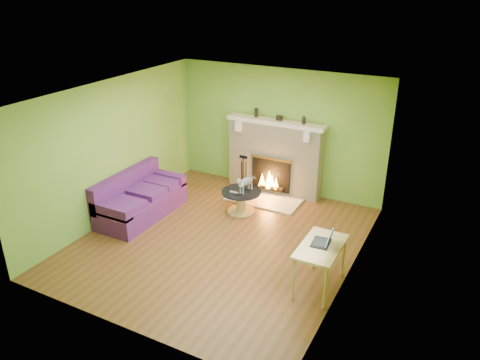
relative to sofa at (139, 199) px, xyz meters
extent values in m
plane|color=#573818|center=(1.86, -0.13, -0.32)|extent=(5.00, 5.00, 0.00)
plane|color=white|center=(1.86, -0.13, 2.28)|extent=(5.00, 5.00, 0.00)
plane|color=#5D922F|center=(1.86, 2.37, 0.98)|extent=(5.00, 0.00, 5.00)
plane|color=#5D922F|center=(1.86, -2.63, 0.98)|extent=(5.00, 0.00, 5.00)
plane|color=#5D922F|center=(-0.39, -0.13, 0.98)|extent=(0.00, 5.00, 5.00)
plane|color=#5D922F|center=(4.11, -0.13, 0.98)|extent=(0.00, 5.00, 5.00)
plane|color=silver|center=(4.10, -1.03, 1.23)|extent=(0.00, 1.20, 1.20)
plane|color=white|center=(4.09, -1.03, 1.23)|extent=(0.00, 1.06, 1.06)
cube|color=#BDB79D|center=(1.86, 2.19, 0.43)|extent=(2.00, 0.35, 1.50)
cube|color=black|center=(1.86, 2.00, 0.12)|extent=(0.85, 0.03, 0.68)
cube|color=gold|center=(1.86, 1.99, 0.48)|extent=(0.91, 0.02, 0.04)
cylinder|color=black|center=(1.86, 1.97, -0.16)|extent=(0.55, 0.07, 0.07)
cube|color=beige|center=(1.86, 2.16, 1.22)|extent=(2.10, 0.28, 0.08)
cube|color=beige|center=(1.11, 1.98, 1.08)|extent=(0.12, 0.10, 0.20)
cube|color=beige|center=(2.61, 1.98, 1.08)|extent=(0.12, 0.10, 0.20)
cube|color=beige|center=(1.86, 1.67, -0.31)|extent=(1.50, 0.75, 0.03)
cube|color=beige|center=(1.86, 2.16, 1.22)|extent=(2.10, 0.28, 0.08)
cube|color=#4B1A63|center=(0.06, -0.01, -0.11)|extent=(0.84, 1.86, 0.42)
cube|color=#4B1A63|center=(-0.30, -0.01, 0.25)|extent=(0.19, 1.86, 0.52)
cube|color=#4B1A63|center=(0.06, -0.84, 0.15)|extent=(0.84, 0.19, 0.21)
cube|color=#4B1A63|center=(0.06, 0.83, 0.15)|extent=(0.84, 0.19, 0.21)
cube|color=#4B1A63|center=(0.11, -0.53, 0.15)|extent=(0.67, 0.50, 0.11)
cube|color=#4B1A63|center=(0.11, 0.09, 0.15)|extent=(0.67, 0.50, 0.11)
cube|color=#4B1A63|center=(0.11, 0.61, 0.15)|extent=(0.67, 0.50, 0.11)
cylinder|color=tan|center=(1.68, 1.02, -0.31)|extent=(0.54, 0.54, 0.03)
cylinder|color=tan|center=(1.68, 1.02, -0.11)|extent=(0.19, 0.19, 0.38)
cylinder|color=black|center=(1.68, 1.02, 0.10)|extent=(0.77, 0.77, 0.02)
cube|color=tan|center=(3.81, -0.61, 0.38)|extent=(0.56, 0.97, 0.04)
cylinder|color=tan|center=(3.58, -1.05, 0.02)|extent=(0.04, 0.04, 0.68)
cylinder|color=tan|center=(4.04, -1.05, 0.02)|extent=(0.04, 0.04, 0.68)
cylinder|color=tan|center=(3.58, -0.17, 0.02)|extent=(0.04, 0.04, 0.68)
cylinder|color=tan|center=(4.04, -0.17, 0.02)|extent=(0.04, 0.04, 0.68)
cube|color=gray|center=(1.58, 0.90, 0.12)|extent=(0.17, 0.05, 0.02)
cube|color=black|center=(1.70, 0.84, 0.12)|extent=(0.16, 0.05, 0.02)
cylinder|color=black|center=(1.41, 2.19, 1.35)|extent=(0.08, 0.08, 0.18)
cylinder|color=black|center=(2.45, 2.19, 1.33)|extent=(0.07, 0.07, 0.14)
cube|color=black|center=(1.92, 2.19, 1.31)|extent=(0.12, 0.08, 0.10)
camera|label=1|loc=(5.44, -6.24, 3.94)|focal=35.00mm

